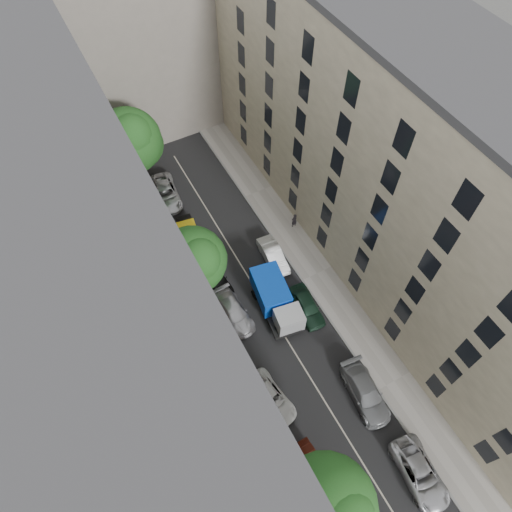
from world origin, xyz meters
TOP-DOWN VIEW (x-y plane):
  - ground at (0.00, 0.00)m, footprint 120.00×120.00m
  - road_surface at (0.00, 0.00)m, footprint 8.00×44.00m
  - sidewalk_left at (-5.50, 0.00)m, footprint 3.00×44.00m
  - sidewalk_right at (5.50, 0.00)m, footprint 3.00×44.00m
  - building_left at (-11.00, 0.00)m, footprint 8.00×44.00m
  - building_right at (11.00, 0.00)m, footprint 8.00×44.00m
  - building_endcap at (0.00, 28.00)m, footprint 18.00×12.00m
  - tarp_truck at (0.60, -1.11)m, footprint 3.13×6.15m
  - car_left_1 at (-3.36, -13.40)m, footprint 1.47×4.02m
  - car_left_2 at (-3.60, -7.80)m, footprint 2.76×4.87m
  - car_left_3 at (-2.80, -0.20)m, footprint 2.18×4.84m
  - car_left_4 at (-2.80, 3.40)m, footprint 2.09×4.49m
  - car_left_5 at (-2.93, 9.00)m, footprint 2.12×4.39m
  - car_left_6 at (-2.94, 14.60)m, footprint 3.06×5.58m
  - car_right_0 at (2.84, -17.00)m, footprint 2.83×5.21m
  - car_right_1 at (2.80, -10.80)m, footprint 2.69×5.38m
  - car_right_2 at (2.80, -2.60)m, footprint 2.12×4.43m
  - car_right_3 at (2.80, 3.16)m, footprint 1.81×4.38m
  - tree_near at (-4.50, -15.82)m, footprint 5.79×5.58m
  - tree_mid at (-4.50, 2.60)m, footprint 5.50×5.25m
  - tree_far at (-4.50, 16.60)m, footprint 6.12×5.97m
  - lamp_post at (-5.61, -4.30)m, footprint 0.36×0.36m
  - pedestrian at (6.40, 5.56)m, footprint 0.65×0.47m

SIDE VIEW (x-z plane):
  - ground at x=0.00m, z-range 0.00..0.00m
  - road_surface at x=0.00m, z-range 0.00..0.02m
  - sidewalk_left at x=-5.50m, z-range 0.00..0.15m
  - sidewalk_right at x=5.50m, z-range 0.00..0.15m
  - car_left_2 at x=-3.60m, z-range 0.00..1.28m
  - car_left_1 at x=-3.36m, z-range 0.00..1.32m
  - car_left_3 at x=-2.80m, z-range 0.00..1.38m
  - car_right_0 at x=2.84m, z-range 0.00..1.39m
  - car_left_5 at x=-2.93m, z-range 0.00..1.39m
  - car_right_3 at x=2.80m, z-range 0.00..1.41m
  - car_right_2 at x=2.80m, z-range 0.00..1.46m
  - car_left_6 at x=-2.94m, z-range 0.00..1.48m
  - car_left_4 at x=-2.80m, z-range 0.00..1.49m
  - car_right_1 at x=2.80m, z-range 0.00..1.50m
  - pedestrian at x=6.40m, z-range 0.15..1.79m
  - tarp_truck at x=0.60m, z-range 0.14..2.84m
  - lamp_post at x=-5.61m, z-range 0.88..6.91m
  - tree_mid at x=-4.50m, z-range 1.47..9.88m
  - tree_near at x=-4.50m, z-range 1.47..10.15m
  - tree_far at x=-4.50m, z-range 1.59..10.98m
  - building_endcap at x=0.00m, z-range 0.00..18.00m
  - building_left at x=-11.00m, z-range 0.00..20.00m
  - building_right at x=11.00m, z-range 0.00..20.00m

